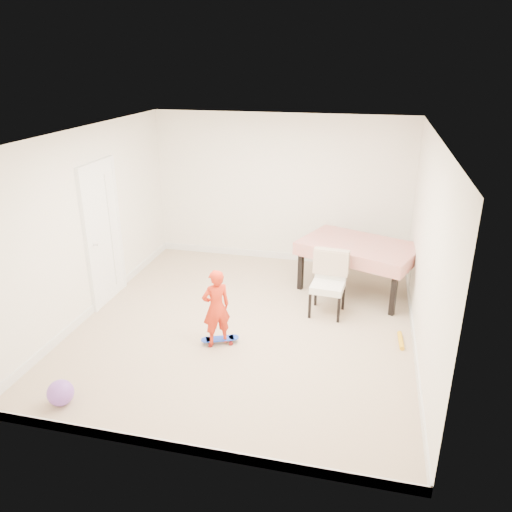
% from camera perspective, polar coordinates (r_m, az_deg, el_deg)
% --- Properties ---
extents(ground, '(5.00, 5.00, 0.00)m').
position_cam_1_polar(ground, '(6.99, -1.18, -7.77)').
color(ground, tan).
rests_on(ground, ground).
extents(ceiling, '(4.50, 5.00, 0.04)m').
position_cam_1_polar(ceiling, '(6.14, -1.37, 13.65)').
color(ceiling, white).
rests_on(ceiling, wall_back).
extents(wall_back, '(4.50, 0.04, 2.60)m').
position_cam_1_polar(wall_back, '(8.77, 2.80, 7.58)').
color(wall_back, white).
rests_on(wall_back, ground).
extents(wall_front, '(4.50, 0.04, 2.60)m').
position_cam_1_polar(wall_front, '(4.31, -9.61, -8.48)').
color(wall_front, white).
rests_on(wall_front, ground).
extents(wall_left, '(0.04, 5.00, 2.60)m').
position_cam_1_polar(wall_left, '(7.31, -18.49, 3.54)').
color(wall_left, white).
rests_on(wall_left, ground).
extents(wall_right, '(0.04, 5.00, 2.60)m').
position_cam_1_polar(wall_right, '(6.31, 18.76, 0.65)').
color(wall_right, white).
rests_on(wall_right, ground).
extents(door, '(0.11, 0.94, 2.11)m').
position_cam_1_polar(door, '(7.63, -17.06, 2.28)').
color(door, white).
rests_on(door, ground).
extents(baseboard_back, '(4.50, 0.02, 0.12)m').
position_cam_1_polar(baseboard_back, '(9.17, 2.67, 0.06)').
color(baseboard_back, white).
rests_on(baseboard_back, ground).
extents(baseboard_front, '(4.50, 0.02, 0.12)m').
position_cam_1_polar(baseboard_front, '(5.04, -8.72, -20.82)').
color(baseboard_front, white).
rests_on(baseboard_front, ground).
extents(baseboard_left, '(0.02, 5.00, 0.12)m').
position_cam_1_polar(baseboard_left, '(7.77, -17.47, -5.16)').
color(baseboard_left, white).
rests_on(baseboard_left, ground).
extents(baseboard_right, '(0.02, 5.00, 0.12)m').
position_cam_1_polar(baseboard_right, '(6.83, 17.58, -9.11)').
color(baseboard_right, white).
rests_on(baseboard_right, ground).
extents(dining_table, '(1.98, 1.62, 0.80)m').
position_cam_1_polar(dining_table, '(7.93, 11.48, -1.29)').
color(dining_table, red).
rests_on(dining_table, ground).
extents(dining_chair, '(0.56, 0.63, 0.92)m').
position_cam_1_polar(dining_chair, '(7.13, 8.21, -3.22)').
color(dining_chair, silver).
rests_on(dining_chair, ground).
extents(skateboard, '(0.52, 0.36, 0.07)m').
position_cam_1_polar(skateboard, '(6.56, -4.13, -9.62)').
color(skateboard, blue).
rests_on(skateboard, ground).
extents(child, '(0.44, 0.42, 1.01)m').
position_cam_1_polar(child, '(6.30, -4.56, -6.15)').
color(child, red).
rests_on(child, ground).
extents(balloon, '(0.28, 0.28, 0.28)m').
position_cam_1_polar(balloon, '(5.86, -21.44, -14.35)').
color(balloon, '#8851C3').
rests_on(balloon, ground).
extents(foam_toy, '(0.08, 0.40, 0.06)m').
position_cam_1_polar(foam_toy, '(6.82, 16.21, -9.26)').
color(foam_toy, yellow).
rests_on(foam_toy, ground).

